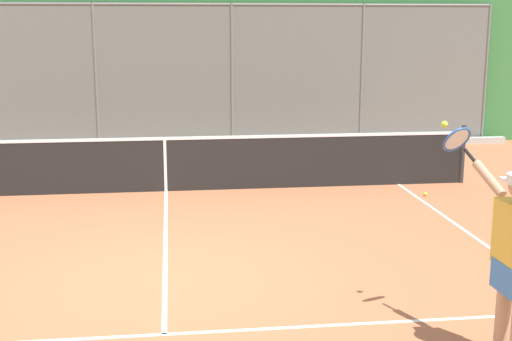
% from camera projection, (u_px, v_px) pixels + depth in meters
% --- Properties ---
extents(ground_plane, '(60.00, 60.00, 0.00)m').
position_uv_depth(ground_plane, '(165.00, 280.00, 7.90)').
color(ground_plane, '#A8603D').
extents(fence_backdrop, '(18.55, 1.37, 3.45)m').
position_uv_depth(fence_backdrop, '(165.00, 74.00, 16.46)').
color(fence_backdrop, slate).
rests_on(fence_backdrop, ground).
extents(tennis_net, '(10.93, 0.09, 1.07)m').
position_uv_depth(tennis_net, '(165.00, 164.00, 11.99)').
color(tennis_net, '#2D2D2D').
rests_on(tennis_net, ground).
extents(tennis_ball_near_baseline, '(0.07, 0.07, 0.07)m').
position_uv_depth(tennis_ball_near_baseline, '(426.00, 194.00, 11.75)').
color(tennis_ball_near_baseline, '#CCDB33').
rests_on(tennis_ball_near_baseline, ground).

